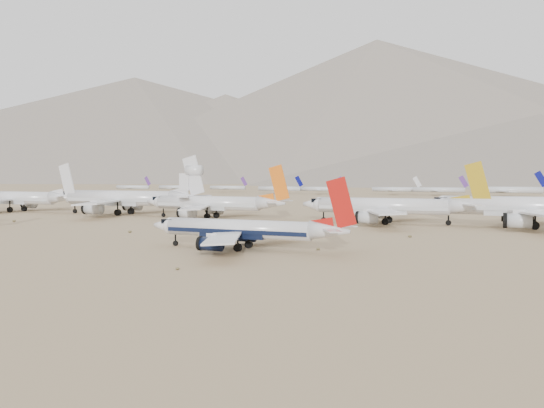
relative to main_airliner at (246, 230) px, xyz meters
The scene contains 10 objects.
ground 12.27m from the main_airliner, 162.99° to the left, with size 7000.00×7000.00×0.00m, color olive.
main_airliner is the anchor object (origin of this frame).
row2_navy_widebody 90.03m from the main_airliner, 50.86° to the left, with size 59.68×58.36×21.23m.
row2_gold_tail 70.10m from the main_airliner, 76.52° to the left, with size 53.19×52.02×18.94m.
row2_orange_tail 78.37m from the main_airliner, 123.28° to the left, with size 51.59×50.47×18.40m.
row2_white_trijet 106.08m from the main_airliner, 139.78° to the left, with size 62.38×60.97×22.11m.
row2_white_twin 149.65m from the main_airliner, 153.63° to the left, with size 55.27×54.08×19.75m.
distant_storage_row 333.98m from the main_airliner, 80.09° to the left, with size 665.33×66.33×16.28m.
mountain_range 1662.93m from the main_airliner, 87.95° to the left, with size 7354.00×3024.00×470.00m.
desert_scrub 23.46m from the main_airliner, 97.43° to the right, with size 261.14×121.67×0.63m.
Camera 1 is at (55.30, -97.67, 14.55)m, focal length 35.00 mm.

